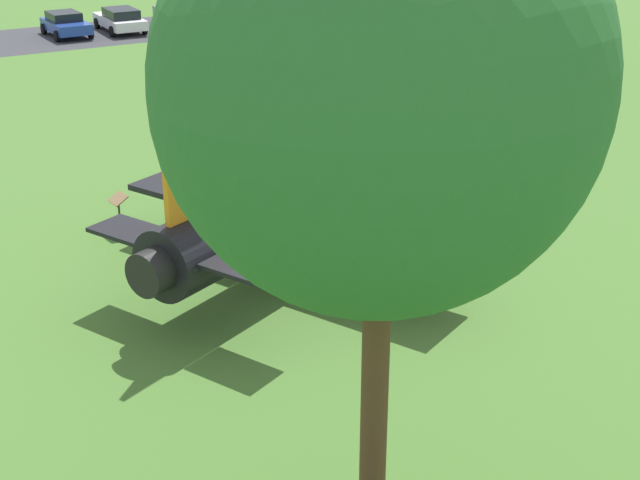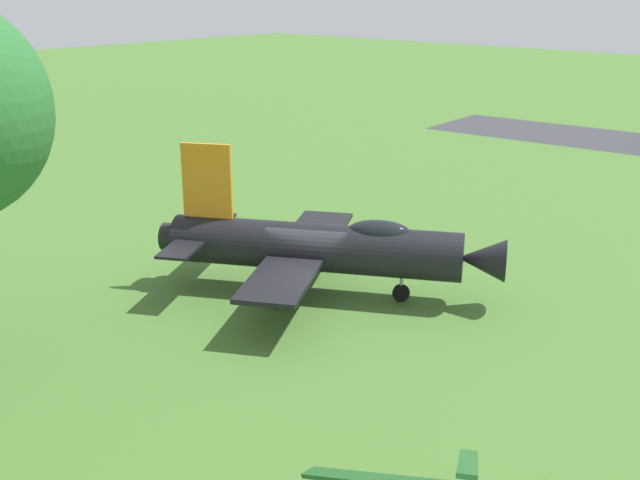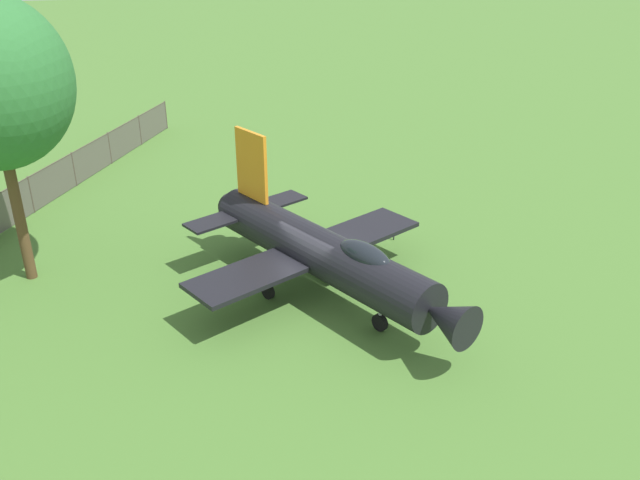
% 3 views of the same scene
% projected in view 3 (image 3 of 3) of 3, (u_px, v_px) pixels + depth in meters
% --- Properties ---
extents(ground_plane, '(200.00, 200.00, 0.00)m').
position_uv_depth(ground_plane, '(319.00, 295.00, 24.34)').
color(ground_plane, '#47722D').
extents(display_jet, '(11.55, 9.31, 5.24)m').
position_uv_depth(display_jet, '(326.00, 254.00, 23.31)').
color(display_jet, black).
rests_on(display_jet, ground_plane).
extents(info_plaque, '(0.51, 0.67, 1.14)m').
position_uv_depth(info_plaque, '(395.00, 221.00, 28.06)').
color(info_plaque, '#333333').
rests_on(info_plaque, ground_plane).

